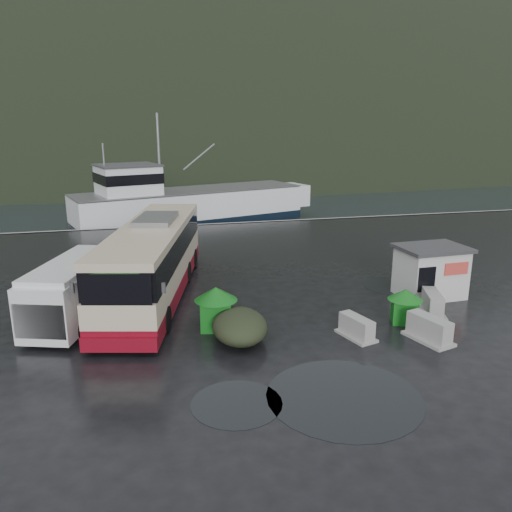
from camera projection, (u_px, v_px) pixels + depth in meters
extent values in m
plane|color=black|center=(204.00, 332.00, 18.40)|extent=(160.00, 160.00, 0.00)
cube|color=black|center=(143.00, 154.00, 121.69)|extent=(300.00, 180.00, 0.02)
cube|color=#999993|center=(168.00, 226.00, 37.18)|extent=(160.00, 0.60, 1.50)
ellipsoid|color=black|center=(158.00, 137.00, 255.40)|extent=(780.00, 540.00, 570.00)
cylinder|color=black|center=(344.00, 396.00, 14.11)|extent=(4.43, 4.43, 0.01)
cylinder|color=black|center=(237.00, 403.00, 13.75)|extent=(2.55, 2.55, 0.01)
cylinder|color=black|center=(394.00, 286.00, 23.58)|extent=(2.89, 2.89, 0.01)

